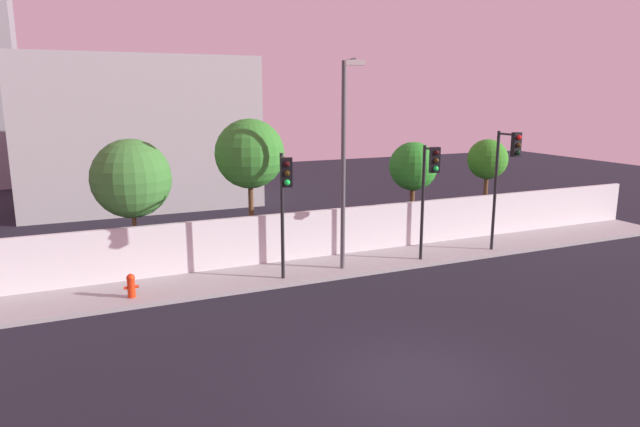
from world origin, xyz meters
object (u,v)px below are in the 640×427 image
object	(u,v)px
traffic_light_left	(429,179)
roadside_tree_rightmost	(487,160)
traffic_light_center	(506,166)
traffic_light_right	(285,191)
street_lamp_curbside	(345,152)
roadside_tree_midleft	(250,154)
roadside_tree_midright	(413,167)
fire_hydrant	(131,285)
roadside_tree_leftmost	(131,179)

from	to	relation	value
traffic_light_left	roadside_tree_rightmost	bearing A→B (deg)	31.95
traffic_light_left	traffic_light_center	xyz separation A→B (m)	(3.47, -0.05, 0.30)
traffic_light_center	traffic_light_right	size ratio (longest dim) A/B	1.11
traffic_light_center	street_lamp_curbside	world-z (taller)	street_lamp_curbside
street_lamp_curbside	roadside_tree_midleft	bearing A→B (deg)	129.57
roadside_tree_rightmost	traffic_light_right	bearing A→B (deg)	-161.52
traffic_light_center	roadside_tree_midright	distance (m)	4.00
traffic_light_right	traffic_light_left	bearing A→B (deg)	2.87
fire_hydrant	roadside_tree_rightmost	distance (m)	16.39
roadside_tree_leftmost	roadside_tree_rightmost	xyz separation A→B (m)	(15.43, 0.00, -0.07)
street_lamp_curbside	roadside_tree_rightmost	bearing A→B (deg)	18.87
traffic_light_right	roadside_tree_rightmost	world-z (taller)	traffic_light_right
traffic_light_left	roadside_tree_midleft	bearing A→B (deg)	148.46
fire_hydrant	roadside_tree_midright	xyz separation A→B (m)	(11.93, 2.84, 2.69)
traffic_light_left	traffic_light_right	xyz separation A→B (m)	(-5.65, -0.28, -0.02)
street_lamp_curbside	fire_hydrant	distance (m)	8.13
traffic_light_center	street_lamp_curbside	distance (m)	6.70
street_lamp_curbside	roadside_tree_midleft	world-z (taller)	street_lamp_curbside
street_lamp_curbside	fire_hydrant	bearing A→B (deg)	178.88
roadside_tree_rightmost	roadside_tree_midright	bearing A→B (deg)	180.00
roadside_tree_midright	roadside_tree_rightmost	world-z (taller)	roadside_tree_midright
street_lamp_curbside	roadside_tree_midleft	xyz separation A→B (m)	(-2.46, 2.98, -0.26)
roadside_tree_rightmost	traffic_light_center	bearing A→B (deg)	-120.63
traffic_light_center	roadside_tree_leftmost	distance (m)	13.80
fire_hydrant	roadside_tree_leftmost	bearing A→B (deg)	80.48
traffic_light_left	fire_hydrant	bearing A→B (deg)	176.58
roadside_tree_leftmost	roadside_tree_rightmost	distance (m)	15.43
traffic_light_left	traffic_light_center	distance (m)	3.48
roadside_tree_leftmost	roadside_tree_rightmost	bearing A→B (deg)	0.00
traffic_light_right	roadside_tree_rightmost	xyz separation A→B (m)	(11.19, 3.74, 0.07)
roadside_tree_midleft	roadside_tree_rightmost	xyz separation A→B (m)	(11.18, 0.00, -0.73)
fire_hydrant	roadside_tree_midleft	distance (m)	6.55
traffic_light_center	roadside_tree_rightmost	world-z (taller)	traffic_light_center
traffic_light_right	roadside_tree_leftmost	world-z (taller)	roadside_tree_leftmost
traffic_light_left	roadside_tree_leftmost	size ratio (longest dim) A/B	0.90
roadside_tree_leftmost	fire_hydrant	bearing A→B (deg)	-99.52
roadside_tree_leftmost	roadside_tree_midleft	xyz separation A→B (m)	(4.25, -0.00, 0.67)
fire_hydrant	street_lamp_curbside	bearing A→B (deg)	-1.12
fire_hydrant	roadside_tree_rightmost	size ratio (longest dim) A/B	0.17
traffic_light_left	street_lamp_curbside	world-z (taller)	street_lamp_curbside
roadside_tree_midright	street_lamp_curbside	bearing A→B (deg)	-147.87
roadside_tree_midleft	traffic_light_left	bearing A→B (deg)	-31.54
street_lamp_curbside	roadside_tree_leftmost	xyz separation A→B (m)	(-6.71, 2.98, -0.93)
traffic_light_center	roadside_tree_midleft	distance (m)	9.76
traffic_light_left	roadside_tree_midleft	size ratio (longest dim) A/B	0.80
fire_hydrant	roadside_tree_leftmost	size ratio (longest dim) A/B	0.16
traffic_light_center	traffic_light_left	bearing A→B (deg)	179.19
street_lamp_curbside	roadside_tree_midleft	size ratio (longest dim) A/B	1.34
traffic_light_right	fire_hydrant	xyz separation A→B (m)	(-4.71, 0.90, -2.73)
fire_hydrant	roadside_tree_midright	bearing A→B (deg)	13.38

